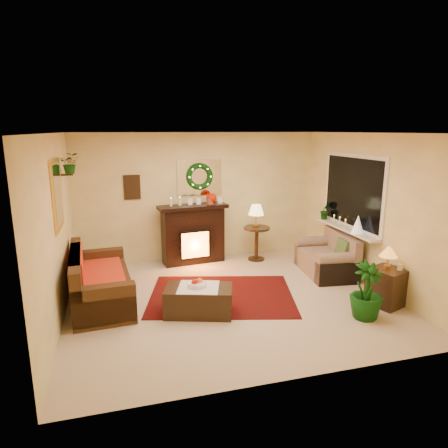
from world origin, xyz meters
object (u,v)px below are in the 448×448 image
object	(u,v)px
fireplace	(193,236)
end_table_square	(387,288)
sofa	(101,276)
coffee_table	(199,300)
side_table_round	(256,245)
loveseat	(326,252)

from	to	relation	value
fireplace	end_table_square	world-z (taller)	fireplace
sofa	coffee_table	world-z (taller)	sofa
sofa	coffee_table	bearing A→B (deg)	-35.01
fireplace	coffee_table	xyz separation A→B (m)	(-0.39, -2.35, -0.34)
side_table_round	end_table_square	bearing A→B (deg)	-65.79
sofa	loveseat	xyz separation A→B (m)	(4.04, 0.21, -0.01)
loveseat	coffee_table	bearing A→B (deg)	-152.18
fireplace	side_table_round	bearing A→B (deg)	-15.66
sofa	side_table_round	xyz separation A→B (m)	(3.06, 1.31, -0.10)
loveseat	end_table_square	xyz separation A→B (m)	(0.20, -1.51, -0.15)
side_table_round	end_table_square	xyz separation A→B (m)	(1.18, -2.61, -0.06)
fireplace	loveseat	xyz separation A→B (m)	(2.27, -1.31, -0.13)
sofa	side_table_round	bearing A→B (deg)	19.38
end_table_square	loveseat	bearing A→B (deg)	97.53
sofa	coffee_table	distance (m)	1.63
loveseat	sofa	bearing A→B (deg)	-170.69
fireplace	loveseat	world-z (taller)	fireplace
end_table_square	coffee_table	bearing A→B (deg)	170.69
fireplace	side_table_round	size ratio (longest dim) A/B	1.75
sofa	loveseat	bearing A→B (deg)	-0.83
fireplace	side_table_round	xyz separation A→B (m)	(1.29, -0.21, -0.22)
fireplace	side_table_round	world-z (taller)	fireplace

